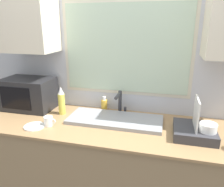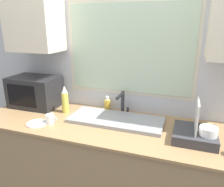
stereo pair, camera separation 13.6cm
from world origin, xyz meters
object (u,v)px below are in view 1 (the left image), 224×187
at_px(spray_bottle, 62,101).
at_px(mug_near_sink, 49,121).
at_px(dish_rack, 196,130).
at_px(microwave, 29,94).
at_px(soap_bottle, 104,105).
at_px(faucet, 120,101).

bearing_deg(spray_bottle, mug_near_sink, -88.58).
bearing_deg(dish_rack, microwave, 172.53).
xyz_separation_m(microwave, mug_near_sink, (0.38, -0.30, -0.11)).
bearing_deg(microwave, soap_bottle, 9.34).
distance_m(faucet, soap_bottle, 0.18).
bearing_deg(microwave, dish_rack, -7.47).
distance_m(faucet, dish_rack, 0.69).
bearing_deg(spray_bottle, microwave, 172.02).
bearing_deg(mug_near_sink, spray_bottle, 91.42).
xyz_separation_m(dish_rack, soap_bottle, (-0.79, 0.32, 0.01)).
xyz_separation_m(soap_bottle, mug_near_sink, (-0.35, -0.42, -0.02)).
bearing_deg(microwave, mug_near_sink, -39.00).
relative_size(faucet, microwave, 0.45).
xyz_separation_m(faucet, mug_near_sink, (-0.51, -0.38, -0.09)).
relative_size(faucet, dish_rack, 0.71).
distance_m(dish_rack, mug_near_sink, 1.14).
height_order(microwave, mug_near_sink, microwave).
distance_m(spray_bottle, soap_bottle, 0.40).
bearing_deg(faucet, soap_bottle, 165.22).
height_order(microwave, dish_rack, microwave).
bearing_deg(dish_rack, mug_near_sink, -174.66).
bearing_deg(soap_bottle, faucet, -14.78).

